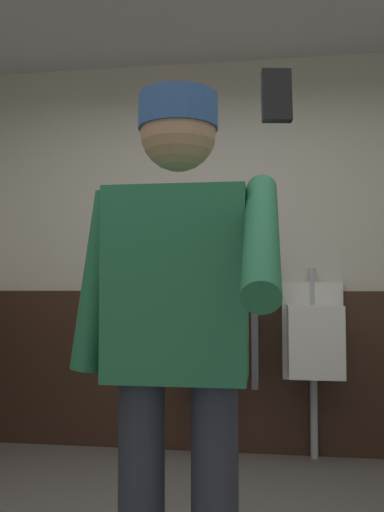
{
  "coord_description": "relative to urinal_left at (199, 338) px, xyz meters",
  "views": [
    {
      "loc": [
        0.34,
        -1.79,
        1.13
      ],
      "look_at": [
        0.04,
        0.4,
        1.25
      ],
      "focal_mm": 37.24,
      "sensor_mm": 36.0,
      "label": 1
    }
  ],
  "objects": [
    {
      "name": "person",
      "position": [
        0.18,
        -1.94,
        0.24
      ],
      "size": [
        0.63,
        0.6,
        1.71
      ],
      "color": "#2D3342",
      "rests_on": "ground_plane"
    },
    {
      "name": "wainscot_band_back",
      "position": [
        0.1,
        0.14,
        -0.23
      ],
      "size": [
        3.61,
        0.03,
        1.09
      ],
      "primitive_type": "cube",
      "color": "#382319",
      "rests_on": "ground_plane"
    },
    {
      "name": "privacy_divider_panel",
      "position": [
        0.38,
        -0.07,
        0.17
      ],
      "size": [
        0.04,
        0.4,
        0.9
      ],
      "primitive_type": "cube",
      "color": "#4C4C51"
    },
    {
      "name": "cell_phone",
      "position": [
        0.47,
        -2.44,
        0.74
      ],
      "size": [
        0.06,
        0.04,
        0.11
      ],
      "primitive_type": "cube",
      "rotation": [
        -0.1,
        0.0,
        0.16
      ],
      "color": "black"
    },
    {
      "name": "urinal_left",
      "position": [
        0.0,
        0.0,
        0.0
      ],
      "size": [
        0.4,
        0.34,
        1.24
      ],
      "color": "white",
      "rests_on": "ground_plane"
    },
    {
      "name": "urinal_middle",
      "position": [
        0.75,
        0.0,
        0.0
      ],
      "size": [
        0.4,
        0.34,
        1.24
      ],
      "color": "white",
      "rests_on": "ground_plane"
    },
    {
      "name": "wall_back",
      "position": [
        0.1,
        0.22,
        0.58
      ],
      "size": [
        4.21,
        0.12,
        2.71
      ],
      "primitive_type": "cube",
      "color": "beige",
      "rests_on": "ground_plane"
    }
  ]
}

